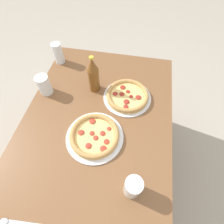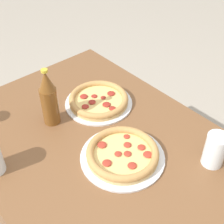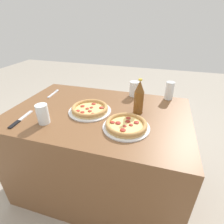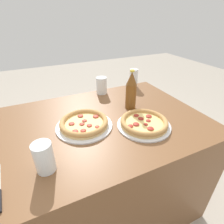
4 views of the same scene
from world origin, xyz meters
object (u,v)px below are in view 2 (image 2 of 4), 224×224
Objects in this scene: pizza_margherita at (123,154)px; glass_red_wine at (215,151)px; pizza_veggie at (99,100)px; beer_bottle at (49,98)px.

glass_red_wine is (0.22, 0.22, 0.04)m from pizza_margherita.
pizza_veggie is 0.96× the size of pizza_margherita.
beer_bottle reaches higher than pizza_veggie.
pizza_veggie is 2.28× the size of glass_red_wine.
beer_bottle is at bearing -166.42° from pizza_margherita.
pizza_veggie is 1.17× the size of beer_bottle.
glass_red_wine is at bearing 45.02° from pizza_margherita.
pizza_veggie is at bearing 155.93° from pizza_margherita.
pizza_margherita is 0.31m from glass_red_wine.
beer_bottle is (-0.32, -0.08, 0.09)m from pizza_margherita.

